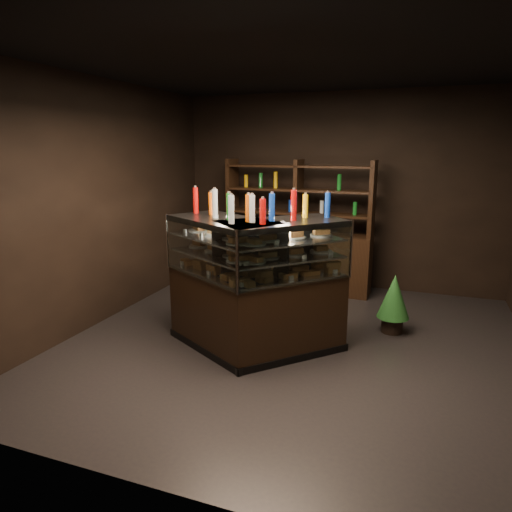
{
  "coord_description": "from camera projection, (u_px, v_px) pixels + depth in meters",
  "views": [
    {
      "loc": [
        1.25,
        -4.66,
        2.17
      ],
      "look_at": [
        -0.3,
        -0.42,
        1.09
      ],
      "focal_mm": 32.0,
      "sensor_mm": 36.0,
      "label": 1
    }
  ],
  "objects": [
    {
      "name": "bottles_top",
      "position": [
        253.0,
        206.0,
        4.7
      ],
      "size": [
        1.51,
        0.85,
        0.3
      ],
      "color": "silver",
      "rests_on": "display_case"
    },
    {
      "name": "ground",
      "position": [
        294.0,
        344.0,
        5.18
      ],
      "size": [
        5.0,
        5.0,
        0.0
      ],
      "primitive_type": "plane",
      "color": "black",
      "rests_on": "ground"
    },
    {
      "name": "back_shelving",
      "position": [
        297.0,
        251.0,
        7.09
      ],
      "size": [
        2.27,
        0.49,
        2.0
      ],
      "rotation": [
        0.0,
        0.0,
        -0.03
      ],
      "color": "black",
      "rests_on": "ground"
    },
    {
      "name": "room_shell",
      "position": [
        297.0,
        170.0,
        4.73
      ],
      "size": [
        5.02,
        5.02,
        3.01
      ],
      "color": "black",
      "rests_on": "ground"
    },
    {
      "name": "food_display",
      "position": [
        252.0,
        251.0,
        4.8
      ],
      "size": [
        1.69,
        0.99,
        0.45
      ],
      "color": "#C67847",
      "rests_on": "display_case"
    },
    {
      "name": "display_case",
      "position": [
        253.0,
        307.0,
        4.95
      ],
      "size": [
        2.05,
        1.42,
        1.45
      ],
      "rotation": [
        0.0,
        0.0,
        0.14
      ],
      "color": "black",
      "rests_on": "ground"
    },
    {
      "name": "potted_conifer",
      "position": [
        394.0,
        295.0,
        5.4
      ],
      "size": [
        0.38,
        0.38,
        0.81
      ],
      "rotation": [
        0.0,
        0.0,
        0.19
      ],
      "color": "black",
      "rests_on": "ground"
    }
  ]
}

